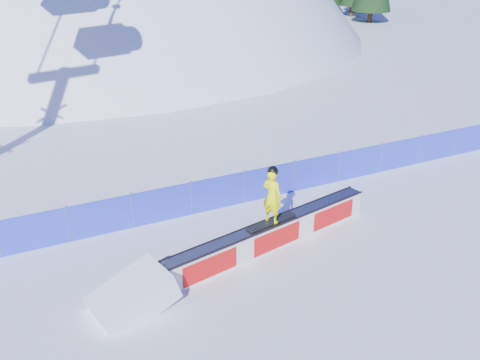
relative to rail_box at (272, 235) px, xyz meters
name	(u,v)px	position (x,y,z in m)	size (l,w,h in m)	color
ground	(344,259)	(1.61, -1.47, -0.44)	(160.00, 160.00, 0.00)	white
snow_hill	(97,206)	(1.61, 40.53, -18.44)	(64.00, 64.00, 64.00)	white
safety_fence	(270,182)	(1.61, 3.03, 0.16)	(22.05, 0.05, 1.30)	blue
rail_box	(272,235)	(0.00, 0.00, 0.00)	(7.38, 2.00, 0.89)	silver
snow_ramp	(134,307)	(-4.55, -0.93, -0.44)	(2.01, 1.34, 0.76)	white
snowboarder	(272,195)	(-0.04, -0.01, 1.34)	(1.75, 0.73, 1.80)	black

